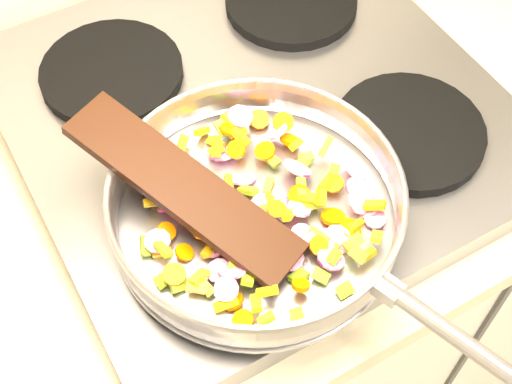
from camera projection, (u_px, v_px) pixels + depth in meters
cooktop at (256, 116)px, 0.94m from camera, size 0.60×0.60×0.04m
grate_fl at (210, 228)px, 0.81m from camera, size 0.19×0.19×0.02m
grate_fr at (409, 132)px, 0.89m from camera, size 0.19×0.19×0.02m
grate_bl at (112, 72)px, 0.94m from camera, size 0.19×0.19×0.02m
grate_br at (291, 2)px, 1.02m from camera, size 0.19×0.19×0.02m
saute_pan at (257, 204)px, 0.78m from camera, size 0.37×0.52×0.06m
vegetable_heap at (260, 208)px, 0.79m from camera, size 0.29×0.29×0.05m
wooden_spatula at (183, 188)px, 0.77m from camera, size 0.18×0.29×0.07m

